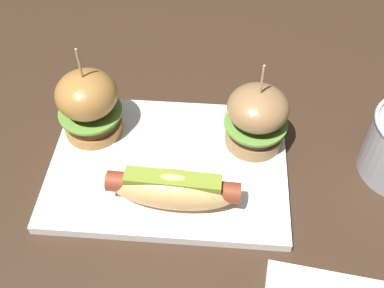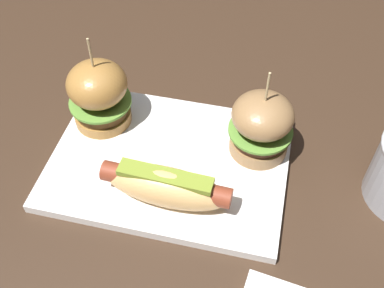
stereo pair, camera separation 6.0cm
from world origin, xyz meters
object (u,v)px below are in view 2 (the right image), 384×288
(platter_main, at_px, (169,162))
(slider_left, at_px, (99,94))
(hot_dog, at_px, (166,186))
(slider_right, at_px, (261,125))

(platter_main, distance_m, slider_left, 0.14)
(platter_main, xyz_separation_m, hot_dog, (0.01, -0.06, 0.03))
(platter_main, distance_m, hot_dog, 0.07)
(slider_right, bearing_deg, platter_main, -157.94)
(hot_dog, xyz_separation_m, slider_right, (0.10, 0.11, 0.02))
(hot_dog, bearing_deg, slider_left, 137.95)
(hot_dog, bearing_deg, platter_main, 102.21)
(hot_dog, xyz_separation_m, slider_left, (-0.13, 0.12, 0.02))
(hot_dog, relative_size, slider_left, 1.15)
(hot_dog, relative_size, slider_right, 1.22)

